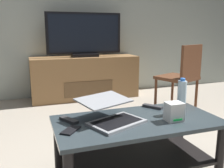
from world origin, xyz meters
TOP-DOWN VIEW (x-y plane):
  - back_wall at (0.00, 2.59)m, footprint 6.40×0.12m
  - coffee_table at (0.02, -0.01)m, footprint 1.13×0.57m
  - media_cabinet at (0.18, 2.27)m, footprint 1.63×0.49m
  - television at (0.18, 2.25)m, footprint 1.14×0.20m
  - dining_chair at (1.22, 1.21)m, footprint 0.57×0.57m
  - laptop at (-0.16, 0.01)m, footprint 0.46×0.47m
  - router_box at (0.24, -0.11)m, footprint 0.11×0.10m
  - water_bottle_near at (0.37, -0.00)m, footprint 0.06×0.06m
  - cell_phone at (-0.45, -0.06)m, footprint 0.14×0.15m
  - tv_remote at (0.25, 0.19)m, footprint 0.13×0.16m
  - soundbar_remote at (-0.43, 0.11)m, footprint 0.11×0.16m

SIDE VIEW (x-z plane):
  - coffee_table at x=0.02m, z-range 0.08..0.52m
  - media_cabinet at x=0.18m, z-range 0.00..0.65m
  - cell_phone at x=-0.45m, z-range 0.44..0.45m
  - tv_remote at x=0.25m, z-range 0.44..0.46m
  - soundbar_remote at x=-0.43m, z-range 0.44..0.46m
  - dining_chair at x=1.22m, z-range 0.05..0.93m
  - laptop at x=-0.16m, z-range 0.42..0.58m
  - router_box at x=0.24m, z-range 0.44..0.57m
  - water_bottle_near at x=0.37m, z-range 0.43..0.70m
  - television at x=0.18m, z-range 0.64..1.29m
  - back_wall at x=0.00m, z-range 0.00..2.80m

